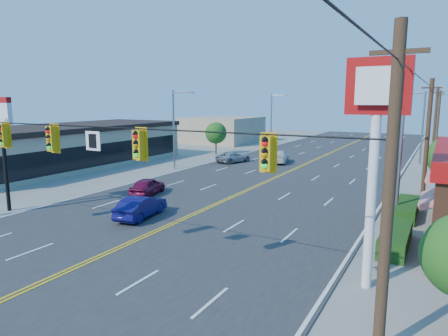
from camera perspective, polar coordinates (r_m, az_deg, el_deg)
The scene contains 20 objects.
ground at distance 18.56m, azimuth -19.90°, elevation -13.14°, with size 160.00×160.00×0.00m, color gray.
road at distance 34.45m, azimuth 5.89°, elevation -2.09°, with size 20.00×120.00×0.06m, color #2D2D30.
signal_span at distance 17.41m, azimuth -21.07°, elevation 2.00°, with size 24.32×0.34×9.00m.
kfc_pylon at distance 15.25m, azimuth 20.88°, elevation 5.39°, with size 2.20×0.36×8.50m.
strip_mall at distance 45.86m, azimuth -21.36°, elevation 3.03°, with size 10.40×26.40×4.40m.
pizza_hut_sign at distance 28.53m, azimuth -29.13°, elevation 4.76°, with size 1.90×0.30×6.85m.
streetlight_se at distance 25.30m, azimuth 23.50°, elevation 3.19°, with size 2.55×0.25×8.00m.
streetlight_ne at distance 49.18m, azimuth 26.32°, elevation 5.75°, with size 2.55×0.25×8.00m.
streetlight_sw at distance 40.90m, azimuth -6.98°, elevation 6.08°, with size 2.55×0.25×8.00m.
streetlight_nw at distance 63.78m, azimuth 6.95°, elevation 7.33°, with size 2.55×0.25×8.00m.
utility_pole_near at distance 29.21m, azimuth 26.99°, elevation 3.08°, with size 0.28×0.28×8.40m, color #47301E.
utility_pole_mid at distance 47.16m, azimuth 27.87°, elevation 5.12°, with size 0.28×0.28×8.40m, color #47301E.
utility_pole_far at distance 65.13m, azimuth 28.27°, elevation 6.03°, with size 0.28×0.28×8.40m, color #47301E.
tree_kfc_rear at distance 33.31m, azimuth 29.33°, elevation 1.38°, with size 2.94×2.94×4.41m.
tree_west at distance 52.27m, azimuth -1.17°, elevation 5.02°, with size 2.80×2.80×4.20m.
bld_west_far at distance 67.91m, azimuth -0.34°, elevation 5.50°, with size 11.00×12.00×4.20m, color tan.
car_magenta at distance 30.24m, azimuth -10.88°, elevation -2.68°, with size 1.52×3.78×1.29m, color maroon.
car_blue at distance 24.55m, azimuth -11.77°, elevation -5.54°, with size 1.40×4.01×1.32m, color #0F0E53.
car_white at distance 45.40m, azimuth 7.91°, elevation 1.54°, with size 1.91×4.69×1.36m, color silver.
car_silver at distance 45.33m, azimuth 1.38°, elevation 1.51°, with size 1.98×4.29×1.19m, color #B2B3B8.
Camera 1 is at (13.16, -11.06, 7.01)m, focal length 32.00 mm.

